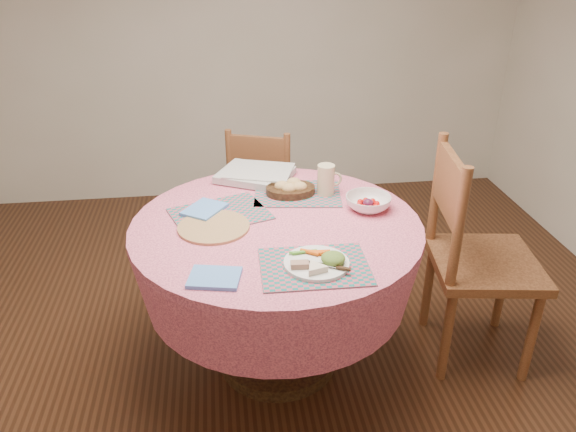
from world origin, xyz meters
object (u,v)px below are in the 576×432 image
at_px(wicker_trivet, 214,227).
at_px(fruit_bowl, 368,203).
at_px(dinner_plate, 319,262).
at_px(latte_mug, 326,180).
at_px(chair_back, 264,192).
at_px(bread_bowl, 291,188).
at_px(dining_table, 277,262).
at_px(chair_right, 473,254).

distance_m(wicker_trivet, fruit_bowl, 0.69).
height_order(dinner_plate, latte_mug, latte_mug).
height_order(chair_back, bread_bowl, chair_back).
distance_m(dining_table, bread_bowl, 0.37).
bearing_deg(dinner_plate, latte_mug, 76.82).
xyz_separation_m(chair_right, fruit_bowl, (-0.47, 0.11, 0.23)).
height_order(chair_right, chair_back, chair_right).
bearing_deg(chair_right, bread_bowl, 77.12).
height_order(dining_table, wicker_trivet, wicker_trivet).
xyz_separation_m(chair_back, dinner_plate, (0.09, -1.32, 0.31)).
xyz_separation_m(wicker_trivet, latte_mug, (0.53, 0.27, 0.07)).
distance_m(chair_right, fruit_bowl, 0.54).
distance_m(chair_back, wicker_trivet, 1.05).
distance_m(wicker_trivet, bread_bowl, 0.46).
bearing_deg(latte_mug, bread_bowl, 173.03).
distance_m(dinner_plate, bread_bowl, 0.64).
bearing_deg(dinner_plate, chair_back, 93.80).
bearing_deg(wicker_trivet, dining_table, 2.61).
relative_size(chair_right, latte_mug, 7.39).
bearing_deg(bread_bowl, chair_right, -21.16).
bearing_deg(dining_table, chair_right, -2.20).
xyz_separation_m(wicker_trivet, fruit_bowl, (0.68, 0.09, 0.02)).
height_order(dining_table, dinner_plate, dinner_plate).
bearing_deg(fruit_bowl, chair_right, -13.56).
bearing_deg(latte_mug, dinner_plate, -103.18).
xyz_separation_m(wicker_trivet, dinner_plate, (0.38, -0.35, 0.02)).
distance_m(wicker_trivet, latte_mug, 0.59).
xyz_separation_m(chair_right, wicker_trivet, (-1.16, 0.02, 0.21)).
xyz_separation_m(bread_bowl, latte_mug, (0.16, -0.02, 0.04)).
bearing_deg(wicker_trivet, bread_bowl, 38.27).
bearing_deg(wicker_trivet, latte_mug, 26.76).
xyz_separation_m(dining_table, chair_back, (0.03, 0.95, -0.10)).
distance_m(chair_back, latte_mug, 0.82).
bearing_deg(dinner_plate, fruit_bowl, 55.98).
bearing_deg(chair_back, bread_bowl, 114.99).
xyz_separation_m(chair_back, fruit_bowl, (0.39, -0.87, 0.32)).
bearing_deg(dining_table, bread_bowl, 70.29).
distance_m(chair_back, bread_bowl, 0.76).
height_order(chair_back, dinner_plate, chair_back).
bearing_deg(latte_mug, wicker_trivet, -153.24).
bearing_deg(fruit_bowl, dining_table, -169.16).
bearing_deg(chair_back, wicker_trivet, 92.31).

